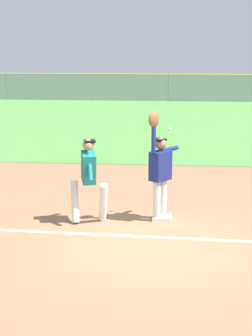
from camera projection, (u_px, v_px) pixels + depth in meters
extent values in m
plane|color=#936D4C|center=(152.00, 242.00, 10.06)|extent=(74.64, 74.64, 0.00)
cube|color=#549342|center=(166.00, 122.00, 25.20)|extent=(40.92, 18.23, 0.01)
cube|color=white|center=(162.00, 218.00, 11.36)|extent=(0.39, 0.39, 0.08)
cylinder|color=silver|center=(163.00, 199.00, 11.32)|extent=(0.21, 0.21, 0.85)
cylinder|color=silver|center=(157.00, 201.00, 11.18)|extent=(0.21, 0.21, 0.85)
cube|color=navy|center=(160.00, 166.00, 11.09)|extent=(0.48, 0.51, 0.60)
sphere|color=#8C6647|center=(161.00, 144.00, 10.99)|extent=(0.32, 0.32, 0.23)
cube|color=black|center=(160.00, 140.00, 10.99)|extent=(0.30, 0.29, 0.05)
cylinder|color=navy|center=(154.00, 137.00, 10.80)|extent=(0.13, 0.13, 0.62)
cylinder|color=navy|center=(168.00, 150.00, 11.18)|extent=(0.46, 0.54, 0.09)
ellipsoid|color=brown|center=(154.00, 119.00, 10.72)|extent=(0.28, 0.31, 0.32)
cylinder|color=white|center=(103.00, 202.00, 11.08)|extent=(0.25, 0.46, 0.85)
cylinder|color=white|center=(75.00, 202.00, 11.14)|extent=(0.25, 0.46, 0.85)
cube|color=#197272|center=(89.00, 167.00, 10.95)|extent=(0.38, 0.57, 0.66)
sphere|color=tan|center=(88.00, 145.00, 10.85)|extent=(0.28, 0.28, 0.23)
cube|color=black|center=(90.00, 141.00, 10.83)|extent=(0.26, 0.25, 0.05)
cylinder|color=#197272|center=(87.00, 161.00, 11.14)|extent=(0.19, 0.41, 0.58)
cylinder|color=#197272|center=(90.00, 166.00, 10.72)|extent=(0.19, 0.41, 0.58)
sphere|color=white|center=(169.00, 128.00, 11.20)|extent=(0.07, 0.07, 0.07)
cube|color=#93999E|center=(169.00, 88.00, 33.87)|extent=(40.92, 0.06, 1.63)
cylinder|color=yellow|center=(169.00, 74.00, 33.68)|extent=(40.92, 0.06, 0.06)
cylinder|color=gray|center=(8.00, 87.00, 34.75)|extent=(0.08, 0.08, 1.63)
cylinder|color=gray|center=(169.00, 88.00, 33.87)|extent=(0.08, 0.08, 1.63)
cube|color=tan|center=(64.00, 88.00, 37.10)|extent=(4.52, 2.21, 0.55)
cube|color=#2D333D|center=(64.00, 81.00, 36.99)|extent=(2.32, 1.90, 0.40)
cylinder|color=black|center=(88.00, 91.00, 37.85)|extent=(0.61, 0.26, 0.60)
cylinder|color=black|center=(82.00, 93.00, 36.02)|extent=(0.61, 0.26, 0.60)
cylinder|color=black|center=(48.00, 90.00, 38.30)|extent=(0.61, 0.26, 0.60)
cylinder|color=black|center=(40.00, 93.00, 36.47)|extent=(0.61, 0.26, 0.60)
cube|color=#B21E1E|center=(135.00, 88.00, 37.06)|extent=(4.45, 2.03, 0.55)
cube|color=#2D333D|center=(135.00, 81.00, 36.96)|extent=(2.25, 1.81, 0.40)
cylinder|color=black|center=(157.00, 91.00, 37.97)|extent=(0.61, 0.24, 0.60)
cylinder|color=black|center=(156.00, 93.00, 36.12)|extent=(0.61, 0.24, 0.60)
cylinder|color=black|center=(115.00, 90.00, 38.13)|extent=(0.61, 0.24, 0.60)
cylinder|color=black|center=(113.00, 93.00, 36.29)|extent=(0.61, 0.24, 0.60)
cube|color=#1E6B33|center=(216.00, 89.00, 36.40)|extent=(4.50, 2.14, 0.55)
cube|color=#2D333D|center=(217.00, 81.00, 36.29)|extent=(2.29, 1.86, 0.40)
cylinder|color=black|center=(238.00, 92.00, 37.18)|extent=(0.61, 0.25, 0.60)
cylinder|color=black|center=(239.00, 94.00, 35.34)|extent=(0.61, 0.25, 0.60)
cylinder|color=black|center=(195.00, 91.00, 37.58)|extent=(0.61, 0.25, 0.60)
cylinder|color=black|center=(194.00, 94.00, 35.75)|extent=(0.61, 0.25, 0.60)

